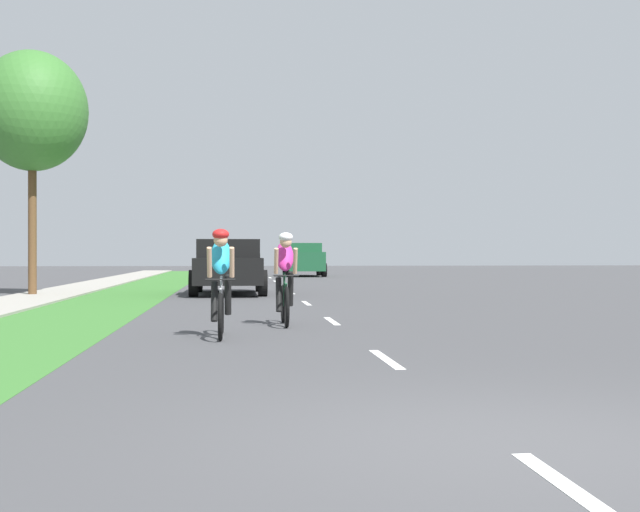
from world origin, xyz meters
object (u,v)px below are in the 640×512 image
Objects in this scene: cyclist_lead at (221,282)px; suv_dark_green at (304,259)px; pickup_black at (229,267)px; cyclist_trailing at (285,278)px; street_tree_near at (32,112)px; sedan_silver at (239,264)px.

cyclist_lead is 0.37× the size of suv_dark_green.
cyclist_trailing is at bearing -84.72° from pickup_black.
pickup_black is at bearing -100.89° from suv_dark_green.
pickup_black is 7.24m from street_tree_near.
cyclist_trailing is 0.24× the size of street_tree_near.
sedan_silver is (-0.68, 22.20, -0.04)m from cyclist_trailing.
cyclist_trailing is 11.39m from pickup_black.
cyclist_lead is 13.35m from pickup_black.
cyclist_trailing is at bearing -95.15° from suv_dark_green.
cyclist_lead is 0.24× the size of street_tree_near.
cyclist_lead is 24.21m from sedan_silver.
cyclist_lead is 33.83m from suv_dark_green.
cyclist_trailing is 0.34× the size of pickup_black.
street_tree_near is (-5.64, 12.84, 4.52)m from cyclist_lead.
pickup_black is at bearing 95.28° from cyclist_trailing.
pickup_black is at bearing 5.19° from street_tree_near.
street_tree_near reaches higher than cyclist_trailing.
pickup_black is (-1.05, 11.34, 0.02)m from cyclist_trailing.
street_tree_near reaches higher than suv_dark_green.
cyclist_trailing is at bearing 62.45° from cyclist_lead.
pickup_black is 1.09× the size of suv_dark_green.
street_tree_near is (-6.69, 10.83, 4.52)m from cyclist_trailing.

